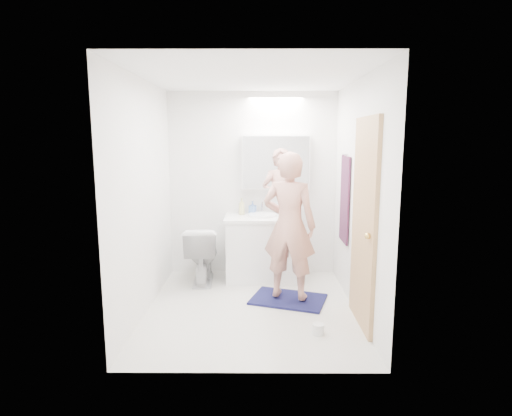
{
  "coord_description": "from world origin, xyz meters",
  "views": [
    {
      "loc": [
        0.07,
        -4.21,
        1.79
      ],
      "look_at": [
        0.05,
        0.25,
        1.05
      ],
      "focal_mm": 29.09,
      "sensor_mm": 36.0,
      "label": 1
    }
  ],
  "objects_px": {
    "toilet": "(202,254)",
    "soap_bottle_b": "(253,208)",
    "toilet_paper_roll": "(318,329)",
    "toothbrush_cup": "(283,211)",
    "vanity_cabinet": "(262,249)",
    "medicine_cabinet": "(276,162)",
    "person": "(289,226)",
    "soap_bottle_a": "(242,206)"
  },
  "relations": [
    {
      "from": "person",
      "to": "soap_bottle_a",
      "type": "relative_size",
      "value": 7.54
    },
    {
      "from": "vanity_cabinet",
      "to": "soap_bottle_a",
      "type": "xyz_separation_m",
      "value": [
        -0.27,
        0.15,
        0.54
      ]
    },
    {
      "from": "medicine_cabinet",
      "to": "toilet_paper_roll",
      "type": "bearing_deg",
      "value": -79.35
    },
    {
      "from": "medicine_cabinet",
      "to": "toilet_paper_roll",
      "type": "height_order",
      "value": "medicine_cabinet"
    },
    {
      "from": "vanity_cabinet",
      "to": "person",
      "type": "height_order",
      "value": "person"
    },
    {
      "from": "toothbrush_cup",
      "to": "person",
      "type": "bearing_deg",
      "value": -89.06
    },
    {
      "from": "medicine_cabinet",
      "to": "person",
      "type": "xyz_separation_m",
      "value": [
        0.11,
        -0.95,
        -0.64
      ]
    },
    {
      "from": "person",
      "to": "soap_bottle_a",
      "type": "xyz_separation_m",
      "value": [
        -0.55,
        0.89,
        0.07
      ]
    },
    {
      "from": "vanity_cabinet",
      "to": "toilet_paper_roll",
      "type": "bearing_deg",
      "value": -71.98
    },
    {
      "from": "person",
      "to": "toothbrush_cup",
      "type": "bearing_deg",
      "value": -70.85
    },
    {
      "from": "toilet",
      "to": "soap_bottle_b",
      "type": "distance_m",
      "value": 0.89
    },
    {
      "from": "medicine_cabinet",
      "to": "soap_bottle_b",
      "type": "xyz_separation_m",
      "value": [
        -0.3,
        -0.03,
        -0.59
      ]
    },
    {
      "from": "vanity_cabinet",
      "to": "toilet",
      "type": "bearing_deg",
      "value": -171.41
    },
    {
      "from": "toothbrush_cup",
      "to": "toilet_paper_roll",
      "type": "xyz_separation_m",
      "value": [
        0.23,
        -1.72,
        -0.81
      ]
    },
    {
      "from": "person",
      "to": "toothbrush_cup",
      "type": "xyz_separation_m",
      "value": [
        -0.01,
        0.9,
        0.01
      ]
    },
    {
      "from": "person",
      "to": "toothbrush_cup",
      "type": "distance_m",
      "value": 0.9
    },
    {
      "from": "vanity_cabinet",
      "to": "toothbrush_cup",
      "type": "xyz_separation_m",
      "value": [
        0.27,
        0.16,
        0.47
      ]
    },
    {
      "from": "toilet",
      "to": "person",
      "type": "xyz_separation_m",
      "value": [
        1.05,
        -0.63,
        0.5
      ]
    },
    {
      "from": "vanity_cabinet",
      "to": "soap_bottle_b",
      "type": "distance_m",
      "value": 0.56
    },
    {
      "from": "vanity_cabinet",
      "to": "medicine_cabinet",
      "type": "distance_m",
      "value": 1.14
    },
    {
      "from": "soap_bottle_a",
      "to": "toilet_paper_roll",
      "type": "bearing_deg",
      "value": -65.68
    },
    {
      "from": "toilet_paper_roll",
      "to": "soap_bottle_a",
      "type": "bearing_deg",
      "value": 114.32
    },
    {
      "from": "toilet",
      "to": "soap_bottle_b",
      "type": "height_order",
      "value": "soap_bottle_b"
    },
    {
      "from": "toothbrush_cup",
      "to": "toilet",
      "type": "bearing_deg",
      "value": -165.11
    },
    {
      "from": "toilet",
      "to": "toothbrush_cup",
      "type": "height_order",
      "value": "toothbrush_cup"
    },
    {
      "from": "vanity_cabinet",
      "to": "toilet",
      "type": "xyz_separation_m",
      "value": [
        -0.76,
        -0.11,
        -0.03
      ]
    },
    {
      "from": "soap_bottle_b",
      "to": "toilet_paper_roll",
      "type": "bearing_deg",
      "value": -70.01
    },
    {
      "from": "soap_bottle_b",
      "to": "toothbrush_cup",
      "type": "bearing_deg",
      "value": -2.87
    },
    {
      "from": "soap_bottle_a",
      "to": "toilet_paper_roll",
      "type": "relative_size",
      "value": 1.95
    },
    {
      "from": "medicine_cabinet",
      "to": "person",
      "type": "bearing_deg",
      "value": -83.21
    },
    {
      "from": "person",
      "to": "vanity_cabinet",
      "type": "bearing_deg",
      "value": -50.56
    },
    {
      "from": "toilet",
      "to": "toothbrush_cup",
      "type": "xyz_separation_m",
      "value": [
        1.03,
        0.27,
        0.5
      ]
    },
    {
      "from": "medicine_cabinet",
      "to": "toilet",
      "type": "relative_size",
      "value": 1.22
    },
    {
      "from": "medicine_cabinet",
      "to": "toothbrush_cup",
      "type": "xyz_separation_m",
      "value": [
        0.1,
        -0.05,
        -0.64
      ]
    },
    {
      "from": "soap_bottle_b",
      "to": "toothbrush_cup",
      "type": "relative_size",
      "value": 1.82
    },
    {
      "from": "toilet_paper_roll",
      "to": "toilet",
      "type": "bearing_deg",
      "value": 131.25
    },
    {
      "from": "medicine_cabinet",
      "to": "soap_bottle_a",
      "type": "relative_size",
      "value": 4.1
    },
    {
      "from": "toilet",
      "to": "toilet_paper_roll",
      "type": "relative_size",
      "value": 6.56
    },
    {
      "from": "soap_bottle_a",
      "to": "toilet_paper_roll",
      "type": "height_order",
      "value": "soap_bottle_a"
    },
    {
      "from": "toothbrush_cup",
      "to": "soap_bottle_b",
      "type": "bearing_deg",
      "value": 177.13
    },
    {
      "from": "soap_bottle_a",
      "to": "soap_bottle_b",
      "type": "relative_size",
      "value": 1.25
    },
    {
      "from": "soap_bottle_a",
      "to": "toothbrush_cup",
      "type": "distance_m",
      "value": 0.54
    }
  ]
}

